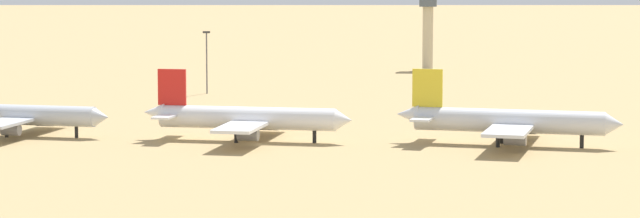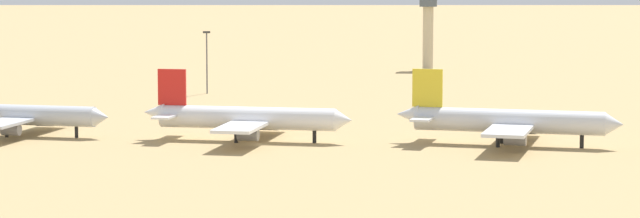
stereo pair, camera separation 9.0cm
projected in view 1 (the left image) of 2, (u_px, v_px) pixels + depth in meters
ground at (259, 145)px, 238.16m from camera, size 4000.00×4000.00×0.00m
parked_jet_teal_3 at (17, 115)px, 249.72m from camera, size 36.61×31.09×12.10m
parked_jet_red_4 at (246, 118)px, 242.30m from camera, size 39.28×33.22×12.97m
parked_jet_yellow_5 at (507, 121)px, 236.53m from camera, size 40.37×34.42×13.37m
control_tower at (428, 21)px, 402.54m from camera, size 5.20×5.20×24.46m
light_pole_west at (207, 58)px, 329.15m from camera, size 1.80×0.50×15.49m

